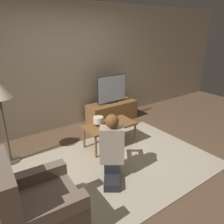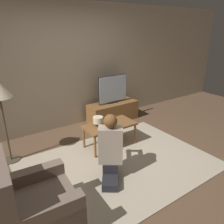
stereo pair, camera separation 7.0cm
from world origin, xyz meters
name	(u,v)px [view 1 (the left image)]	position (x,y,z in m)	size (l,w,h in m)	color
ground_plane	(120,165)	(0.00, 0.00, 0.00)	(10.00, 10.00, 0.00)	brown
wall_back	(64,68)	(0.00, 1.93, 1.30)	(10.00, 0.06, 2.60)	tan
rug	(120,164)	(0.00, 0.00, 0.01)	(2.95, 2.10, 0.02)	#BCAD93
tv_stand	(112,112)	(0.96, 1.56, 0.22)	(1.19, 0.45, 0.45)	brown
tv	(112,89)	(0.96, 1.56, 0.77)	(0.75, 0.08, 0.64)	black
coffee_table	(110,127)	(0.22, 0.59, 0.40)	(0.94, 0.49, 0.45)	brown
armchair	(38,210)	(-1.45, -0.51, 0.31)	(0.79, 0.80, 0.96)	#7A6656
person_kneeling	(112,147)	(-0.28, -0.17, 0.50)	(0.65, 0.77, 0.98)	#232328
table_lamp	(98,121)	(0.01, 0.65, 0.55)	(0.18, 0.18, 0.17)	#4C3823
remote	(115,125)	(0.26, 0.49, 0.46)	(0.04, 0.15, 0.02)	black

